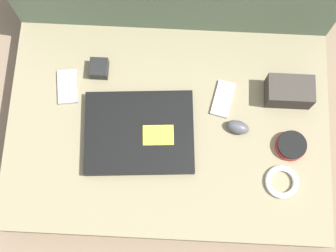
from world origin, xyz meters
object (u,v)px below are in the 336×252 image
Objects in this scene: phone_black at (223,99)px; laptop at (139,133)px; computer_mouse at (238,127)px; camera_pouch at (289,92)px; phone_silver at (68,87)px; speaker_puck at (291,146)px; charger_brick at (99,69)px.

laptop is at bearing -141.07° from phone_black.
camera_pouch is (0.15, 0.11, 0.02)m from computer_mouse.
phone_silver is 0.48m from phone_black.
laptop is 3.78× the size of speaker_puck.
laptop is at bearing -54.99° from charger_brick.
speaker_puck reaches higher than phone_silver.
computer_mouse is 0.56× the size of camera_pouch.
camera_pouch reaches higher than charger_brick.
computer_mouse is 0.46m from charger_brick.
charger_brick reaches higher than phone_black.
phone_silver is 0.67m from camera_pouch.
speaker_puck is 0.62m from charger_brick.
laptop is 0.46m from camera_pouch.
camera_pouch is at bearing -7.44° from phone_silver.
phone_silver is 0.85× the size of camera_pouch.
laptop is 2.80× the size of phone_black.
phone_black reaches higher than phone_silver.
speaker_puck is at bearing -19.94° from charger_brick.
charger_brick is at bearing 23.87° from phone_silver.
phone_black is at bearing -9.86° from phone_silver.
speaker_puck is 0.70m from phone_silver.
speaker_puck is 0.16m from camera_pouch.
camera_pouch reaches higher than phone_silver.
computer_mouse is at bearing -143.03° from camera_pouch.
camera_pouch is (0.44, 0.14, 0.02)m from laptop.
computer_mouse is 0.65× the size of phone_silver.
charger_brick is at bearing 174.77° from computer_mouse.
charger_brick is (-0.38, 0.07, 0.01)m from phone_black.
speaker_puck is at bearing -0.87° from computer_mouse.
charger_brick is (-0.14, 0.20, 0.00)m from laptop.
laptop is 0.29m from computer_mouse.
speaker_puck is at bearing -21.42° from phone_black.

